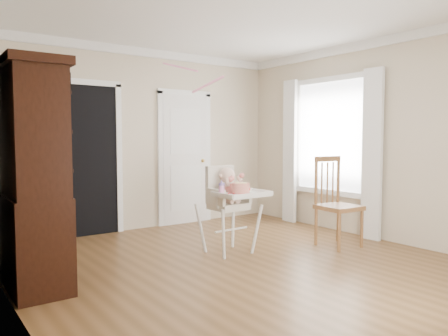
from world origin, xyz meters
TOP-DOWN VIEW (x-y plane):
  - floor at (0.00, 0.00)m, footprint 5.00×5.00m
  - ceiling at (0.00, 0.00)m, footprint 5.00×5.00m
  - wall_back at (0.00, 2.50)m, footprint 4.50×0.00m
  - wall_left at (-2.25, 0.00)m, footprint 0.00×5.00m
  - wall_right at (2.25, 0.00)m, footprint 0.00×5.00m
  - crown_molding at (0.00, 0.00)m, footprint 4.50×5.00m
  - doorway at (-0.90, 2.48)m, footprint 1.06×0.05m
  - closet_door at (0.70, 2.48)m, footprint 0.96×0.09m
  - window_right at (2.18, 0.80)m, footprint 0.13×1.84m
  - high_chair at (0.17, 0.58)m, footprint 0.63×0.76m
  - baby at (0.18, 0.61)m, footprint 0.30×0.22m
  - cake at (0.17, 0.35)m, footprint 0.27×0.27m
  - sippy_cup at (-0.04, 0.43)m, footprint 0.07×0.07m
  - china_cabinet at (-1.99, 0.75)m, footprint 0.54×1.22m
  - dining_chair at (1.50, 0.06)m, footprint 0.50×0.50m
  - streamer at (-0.31, 0.88)m, footprint 0.22×0.46m

SIDE VIEW (x-z plane):
  - floor at x=0.00m, z-range 0.00..0.00m
  - dining_chair at x=1.50m, z-range -0.04..1.10m
  - high_chair at x=0.17m, z-range 0.12..1.19m
  - baby at x=0.18m, z-range 0.58..1.02m
  - cake at x=0.17m, z-range 0.74..0.86m
  - sippy_cup at x=-0.04m, z-range 0.73..0.89m
  - closet_door at x=0.70m, z-range -0.04..2.09m
  - china_cabinet at x=-1.99m, z-range 0.00..2.06m
  - doorway at x=-0.90m, z-range 0.00..2.22m
  - window_right at x=2.18m, z-range 0.14..2.44m
  - wall_back at x=0.00m, z-range -0.90..3.60m
  - wall_left at x=-2.25m, z-range -1.15..3.85m
  - wall_right at x=2.25m, z-range -1.15..3.85m
  - streamer at x=-0.31m, z-range 2.11..2.26m
  - crown_molding at x=0.00m, z-range 2.58..2.70m
  - ceiling at x=0.00m, z-range 2.70..2.70m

